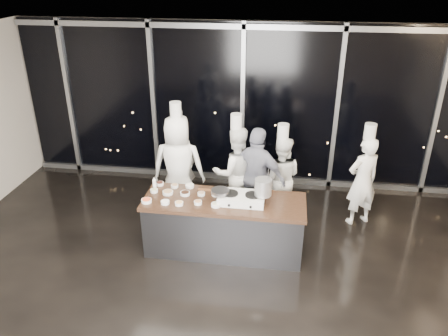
# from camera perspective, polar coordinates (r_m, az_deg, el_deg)

# --- Properties ---
(ground) EXTENTS (9.00, 9.00, 0.00)m
(ground) POSITION_cam_1_polar(r_m,az_deg,el_deg) (6.41, -1.19, -15.23)
(ground) COLOR black
(ground) RESTS_ON ground
(room_shell) EXTENTS (9.02, 7.02, 3.21)m
(room_shell) POSITION_cam_1_polar(r_m,az_deg,el_deg) (5.20, 0.50, 3.67)
(room_shell) COLOR beige
(room_shell) RESTS_ON ground
(window_wall) EXTENTS (8.90, 0.11, 3.20)m
(window_wall) POSITION_cam_1_polar(r_m,az_deg,el_deg) (8.65, 2.47, 8.11)
(window_wall) COLOR black
(window_wall) RESTS_ON ground
(demo_counter) EXTENTS (2.46, 0.86, 0.90)m
(demo_counter) POSITION_cam_1_polar(r_m,az_deg,el_deg) (6.85, 0.01, -7.47)
(demo_counter) COLOR #3D3D43
(demo_counter) RESTS_ON ground
(stove) EXTENTS (0.69, 0.45, 0.14)m
(stove) POSITION_cam_1_polar(r_m,az_deg,el_deg) (6.55, 2.30, -3.93)
(stove) COLOR silver
(stove) RESTS_ON demo_counter
(frying_pan) EXTENTS (0.48, 0.28, 0.05)m
(frying_pan) POSITION_cam_1_polar(r_m,az_deg,el_deg) (6.52, -0.58, -3.04)
(frying_pan) COLOR gray
(frying_pan) RESTS_ON stove
(stock_pot) EXTENTS (0.26, 0.26, 0.25)m
(stock_pot) POSITION_cam_1_polar(r_m,az_deg,el_deg) (6.44, 5.14, -2.51)
(stock_pot) COLOR #B9B9BB
(stock_pot) RESTS_ON stove
(prep_bowls) EXTENTS (1.41, 0.70, 0.05)m
(prep_bowls) POSITION_cam_1_polar(r_m,az_deg,el_deg) (6.72, -5.22, -3.58)
(prep_bowls) COLOR white
(prep_bowls) RESTS_ON demo_counter
(squeeze_bottle) EXTENTS (0.06, 0.06, 0.21)m
(squeeze_bottle) POSITION_cam_1_polar(r_m,az_deg,el_deg) (6.97, -9.07, -2.00)
(squeeze_bottle) COLOR white
(squeeze_bottle) RESTS_ON demo_counter
(chef_far_left) EXTENTS (0.68, 0.57, 1.82)m
(chef_far_left) POSITION_cam_1_polar(r_m,az_deg,el_deg) (8.02, -5.87, 0.58)
(chef_far_left) COLOR white
(chef_far_left) RESTS_ON ground
(chef_left) EXTENTS (0.96, 0.67, 2.09)m
(chef_left) POSITION_cam_1_polar(r_m,az_deg,el_deg) (7.63, -5.98, 0.24)
(chef_left) COLOR white
(chef_left) RESTS_ON ground
(chef_center) EXTENTS (0.98, 0.87, 1.90)m
(chef_center) POSITION_cam_1_polar(r_m,az_deg,el_deg) (7.61, 1.53, -0.51)
(chef_center) COLOR white
(chef_center) RESTS_ON ground
(guest) EXTENTS (1.11, 0.80, 1.75)m
(guest) POSITION_cam_1_polar(r_m,az_deg,el_deg) (7.37, 4.37, -1.22)
(guest) COLOR #151C3A
(guest) RESTS_ON ground
(chef_right) EXTENTS (0.75, 0.59, 1.74)m
(chef_right) POSITION_cam_1_polar(r_m,az_deg,el_deg) (7.66, 7.36, -1.18)
(chef_right) COLOR white
(chef_right) RESTS_ON ground
(chef_side) EXTENTS (0.69, 0.61, 1.83)m
(chef_side) POSITION_cam_1_polar(r_m,az_deg,el_deg) (7.74, 17.65, -1.51)
(chef_side) COLOR white
(chef_side) RESTS_ON ground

